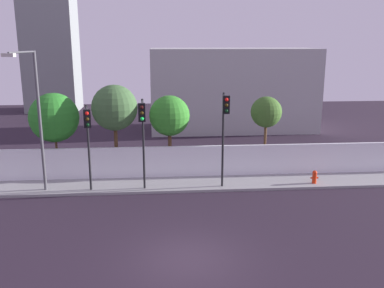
{
  "coord_description": "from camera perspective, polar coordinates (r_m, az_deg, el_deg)",
  "views": [
    {
      "loc": [
        -0.98,
        -14.24,
        7.95
      ],
      "look_at": [
        0.67,
        6.5,
        2.82
      ],
      "focal_mm": 39.58,
      "sensor_mm": 36.0,
      "label": 1
    }
  ],
  "objects": [
    {
      "name": "traffic_light_left",
      "position": [
        21.4,
        -6.67,
        2.31
      ],
      "size": [
        0.34,
        1.82,
        4.86
      ],
      "color": "black",
      "rests_on": "sidewalk"
    },
    {
      "name": "roadside_tree_midright",
      "position": [
        25.21,
        -3.05,
        3.79
      ],
      "size": [
        2.41,
        2.41,
        4.78
      ],
      "color": "brown",
      "rests_on": "ground"
    },
    {
      "name": "roadside_tree_rightmost",
      "position": [
        26.0,
        9.97,
        4.22
      ],
      "size": [
        1.88,
        1.88,
        4.66
      ],
      "color": "brown",
      "rests_on": "ground"
    },
    {
      "name": "traffic_light_center",
      "position": [
        21.78,
        -13.86,
        1.66
      ],
      "size": [
        0.49,
        1.66,
        4.57
      ],
      "color": "black",
      "rests_on": "sidewalk"
    },
    {
      "name": "sidewalk",
      "position": [
        23.8,
        -1.95,
        -5.47
      ],
      "size": [
        36.0,
        2.4,
        0.15
      ],
      "primitive_type": "cube",
      "color": "gray",
      "rests_on": "ground"
    },
    {
      "name": "fire_hydrant",
      "position": [
        24.62,
        16.18,
        -4.22
      ],
      "size": [
        0.44,
        0.26,
        0.74
      ],
      "color": "red",
      "rests_on": "sidewalk"
    },
    {
      "name": "roadside_tree_midleft",
      "position": [
        25.25,
        -10.4,
        4.79
      ],
      "size": [
        2.69,
        2.69,
        5.44
      ],
      "color": "brown",
      "rests_on": "ground"
    },
    {
      "name": "street_lamp_curbside",
      "position": [
        22.83,
        -20.31,
        4.23
      ],
      "size": [
        0.96,
        2.31,
        7.29
      ],
      "color": "#4C4C51",
      "rests_on": "sidewalk"
    },
    {
      "name": "low_building_distant",
      "position": [
        38.56,
        5.45,
        7.34
      ],
      "size": [
        14.56,
        6.0,
        7.23
      ],
      "primitive_type": "cube",
      "color": "#ACACAC",
      "rests_on": "ground"
    },
    {
      "name": "roadside_tree_leftmost",
      "position": [
        25.93,
        -18.09,
        3.39
      ],
      "size": [
        2.88,
        2.88,
        4.99
      ],
      "color": "brown",
      "rests_on": "ground"
    },
    {
      "name": "traffic_light_right",
      "position": [
        21.77,
        4.41,
        3.04
      ],
      "size": [
        0.35,
        1.55,
        5.14
      ],
      "color": "black",
      "rests_on": "sidewalk"
    },
    {
      "name": "ground_plane",
      "position": [
        16.34,
        -0.56,
        -15.27
      ],
      "size": [
        80.0,
        80.0,
        0.0
      ],
      "primitive_type": "plane",
      "color": "#281E2A"
    },
    {
      "name": "perimeter_wall",
      "position": [
        24.73,
        -2.11,
        -2.35
      ],
      "size": [
        36.0,
        0.18,
        1.8
      ],
      "primitive_type": "cube",
      "color": "white",
      "rests_on": "sidewalk"
    }
  ]
}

